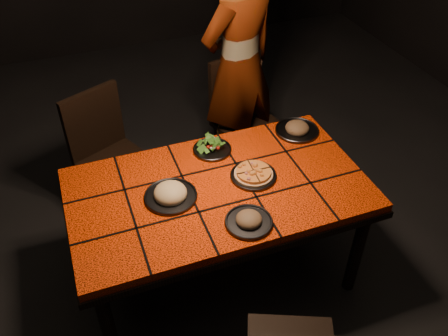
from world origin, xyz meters
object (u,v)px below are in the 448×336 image
object	(u,v)px
chair_far_left	(106,148)
plate_pizza	(253,174)
diner	(239,66)
plate_pasta	(171,194)
dining_table	(218,197)
chair_far_right	(243,112)

from	to	relation	value
chair_far_left	plate_pizza	xyz separation A→B (m)	(0.70, -0.85, 0.24)
diner	plate_pasta	bearing A→B (deg)	29.91
dining_table	plate_pizza	world-z (taller)	plate_pizza
chair_far_left	chair_far_right	size ratio (longest dim) A/B	0.97
chair_far_left	plate_pasta	world-z (taller)	chair_far_left
dining_table	chair_far_right	bearing A→B (deg)	60.50
plate_pizza	diner	bearing A→B (deg)	72.69
dining_table	plate_pasta	distance (m)	0.28
dining_table	diner	world-z (taller)	diner
diner	plate_pasta	distance (m)	1.25
dining_table	chair_far_left	world-z (taller)	chair_far_left
dining_table	plate_pasta	world-z (taller)	plate_pasta
chair_far_right	plate_pasta	distance (m)	1.24
chair_far_left	plate_pizza	bearing A→B (deg)	-75.17
plate_pizza	plate_pasta	bearing A→B (deg)	-179.76
plate_pasta	plate_pizza	bearing A→B (deg)	0.24
dining_table	chair_far_left	xyz separation A→B (m)	(-0.49, 0.85, -0.14)
dining_table	chair_far_right	world-z (taller)	chair_far_right
chair_far_right	diner	size ratio (longest dim) A/B	0.53
plate_pasta	diner	bearing A→B (deg)	51.51
chair_far_right	diner	xyz separation A→B (m)	(-0.01, 0.05, 0.35)
chair_far_right	plate_pasta	bearing A→B (deg)	-144.11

